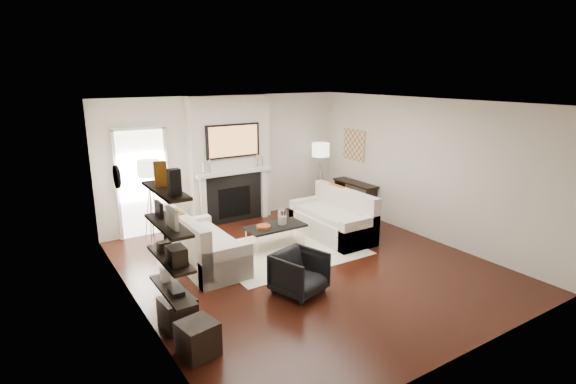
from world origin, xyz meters
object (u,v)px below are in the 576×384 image
loveseat_left_base (206,254)px  lamp_right_shade (321,150)px  armchair (299,271)px  coffee_table (275,227)px  loveseat_right_base (332,226)px  ottoman_near (178,313)px  lamp_left_shade (148,168)px

loveseat_left_base → lamp_right_shade: (3.48, 1.48, 1.24)m
armchair → lamp_right_shade: (2.70, 3.13, 1.11)m
armchair → coffee_table: bearing=52.9°
loveseat_right_base → ottoman_near: bearing=-157.2°
ottoman_near → coffee_table: bearing=34.2°
lamp_left_shade → ottoman_near: 3.43m
lamp_left_shade → loveseat_left_base: bearing=-74.6°
loveseat_left_base → loveseat_right_base: (2.63, -0.05, 0.00)m
loveseat_left_base → lamp_left_shade: lamp_left_shade is taller
lamp_right_shade → ottoman_near: lamp_right_shade is taller
loveseat_right_base → coffee_table: bearing=174.2°
coffee_table → lamp_left_shade: (-1.83, 1.47, 1.05)m
loveseat_left_base → armchair: bearing=-64.9°
loveseat_left_base → coffee_table: size_ratio=1.64×
loveseat_left_base → coffee_table: 1.43m
coffee_table → lamp_right_shade: bearing=34.2°
loveseat_right_base → coffee_table: same height
loveseat_left_base → lamp_left_shade: bearing=105.4°
coffee_table → lamp_left_shade: lamp_left_shade is taller
loveseat_right_base → armchair: armchair is taller
armchair → loveseat_right_base: bearing=24.0°
loveseat_right_base → ottoman_near: loveseat_right_base is taller
loveseat_right_base → ottoman_near: 3.99m
coffee_table → lamp_left_shade: bearing=141.4°
loveseat_left_base → lamp_left_shade: 2.03m
armchair → lamp_right_shade: size_ratio=1.72×
armchair → lamp_left_shade: lamp_left_shade is taller
armchair → ottoman_near: bearing=161.1°
loveseat_left_base → coffee_table: (1.41, 0.08, 0.19)m
loveseat_left_base → lamp_right_shade: lamp_right_shade is taller
coffee_table → armchair: 1.85m
coffee_table → armchair: size_ratio=1.60×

